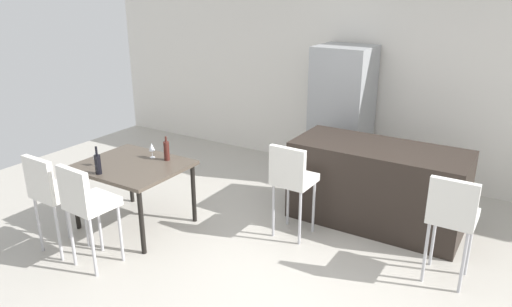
{
  "coord_description": "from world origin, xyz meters",
  "views": [
    {
      "loc": [
        1.64,
        -3.69,
        2.59
      ],
      "look_at": [
        -0.91,
        0.44,
        0.85
      ],
      "focal_mm": 33.25,
      "sensor_mm": 36.0,
      "label": 1
    }
  ],
  "objects": [
    {
      "name": "kitchen_island",
      "position": [
        0.23,
        1.18,
        0.46
      ],
      "size": [
        1.88,
        0.83,
        0.92
      ],
      "primitive_type": "cube",
      "color": "black",
      "rests_on": "ground_plane"
    },
    {
      "name": "bar_chair_middle",
      "position": [
        1.15,
        0.39,
        0.7
      ],
      "size": [
        0.4,
        0.4,
        1.05
      ],
      "color": "silver",
      "rests_on": "ground_plane"
    },
    {
      "name": "dining_table",
      "position": [
        -2.05,
        -0.3,
        0.67
      ],
      "size": [
        1.12,
        0.94,
        0.74
      ],
      "color": "#4C4238",
      "rests_on": "ground_plane"
    },
    {
      "name": "bar_chair_left",
      "position": [
        -0.44,
        0.39,
        0.7
      ],
      "size": [
        0.41,
        0.41,
        1.05
      ],
      "color": "silver",
      "rests_on": "ground_plane"
    },
    {
      "name": "back_wall",
      "position": [
        0.0,
        2.67,
        1.45
      ],
      "size": [
        10.0,
        0.12,
        2.9
      ],
      "primitive_type": "cube",
      "color": "silver",
      "rests_on": "ground_plane"
    },
    {
      "name": "dining_chair_near",
      "position": [
        -2.3,
        -1.13,
        0.7
      ],
      "size": [
        0.41,
        0.41,
        1.05
      ],
      "color": "silver",
      "rests_on": "ground_plane"
    },
    {
      "name": "ground_plane",
      "position": [
        0.0,
        0.0,
        0.0
      ],
      "size": [
        10.0,
        10.0,
        0.0
      ],
      "primitive_type": "plane",
      "color": "#ADA89E"
    },
    {
      "name": "dining_chair_far",
      "position": [
        -1.8,
        -1.13,
        0.7
      ],
      "size": [
        0.42,
        0.42,
        1.05
      ],
      "color": "silver",
      "rests_on": "ground_plane"
    },
    {
      "name": "wine_glass_right",
      "position": [
        -2.33,
        -0.53,
        0.86
      ],
      "size": [
        0.07,
        0.07,
        0.17
      ],
      "color": "silver",
      "rests_on": "dining_table"
    },
    {
      "name": "wine_bottle_middle",
      "position": [
        -1.81,
        0.0,
        0.85
      ],
      "size": [
        0.06,
        0.06,
        0.27
      ],
      "color": "#471E19",
      "rests_on": "dining_table"
    },
    {
      "name": "refrigerator",
      "position": [
        -0.65,
        2.23,
        0.92
      ],
      "size": [
        0.72,
        0.68,
        1.84
      ],
      "primitive_type": "cube",
      "color": "#939699",
      "rests_on": "ground_plane"
    },
    {
      "name": "wine_glass_left",
      "position": [
        -2.0,
        -0.03,
        0.86
      ],
      "size": [
        0.07,
        0.07,
        0.17
      ],
      "color": "silver",
      "rests_on": "dining_table"
    },
    {
      "name": "wine_bottle_corner",
      "position": [
        -2.13,
        -0.68,
        0.85
      ],
      "size": [
        0.07,
        0.07,
        0.3
      ],
      "color": "black",
      "rests_on": "dining_table"
    }
  ]
}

